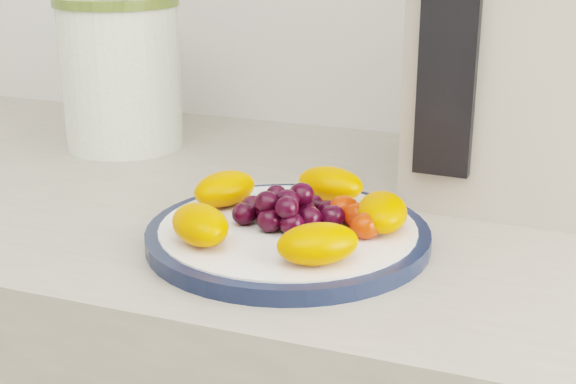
% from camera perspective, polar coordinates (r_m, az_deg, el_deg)
% --- Properties ---
extents(plate_rim, '(0.26, 0.26, 0.01)m').
position_cam_1_polar(plate_rim, '(0.74, -0.00, -3.13)').
color(plate_rim, '#141D38').
rests_on(plate_rim, counter).
extents(plate_face, '(0.24, 0.24, 0.02)m').
position_cam_1_polar(plate_face, '(0.74, -0.00, -3.06)').
color(plate_face, white).
rests_on(plate_face, counter).
extents(canister, '(0.19, 0.19, 0.18)m').
position_cam_1_polar(canister, '(1.06, -11.77, 7.99)').
color(canister, '#3F7022').
rests_on(canister, counter).
extents(canister_lid, '(0.20, 0.20, 0.01)m').
position_cam_1_polar(canister_lid, '(1.05, -12.13, 13.18)').
color(canister_lid, '#596B2E').
rests_on(canister_lid, canister).
extents(appliance_body, '(0.19, 0.26, 0.32)m').
position_cam_1_polar(appliance_body, '(0.90, 16.11, 10.19)').
color(appliance_body, '#B6AA9A').
rests_on(appliance_body, counter).
extents(appliance_panel, '(0.06, 0.02, 0.24)m').
position_cam_1_polar(appliance_panel, '(0.78, 11.37, 9.64)').
color(appliance_panel, black).
rests_on(appliance_panel, appliance_body).
extents(fruit_plate, '(0.23, 0.22, 0.04)m').
position_cam_1_polar(fruit_plate, '(0.73, 0.62, -1.25)').
color(fruit_plate, '#FF6800').
rests_on(fruit_plate, plate_face).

